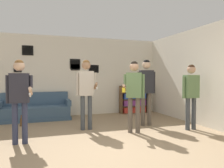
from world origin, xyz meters
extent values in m
plane|color=#937A5B|center=(0.00, 0.00, 0.00)|extent=(20.00, 20.00, 0.00)
cube|color=silver|center=(0.00, 4.00, 1.35)|extent=(8.16, 0.06, 2.70)
cube|color=black|center=(0.54, 3.96, 1.61)|extent=(0.36, 0.02, 0.26)
cube|color=gray|center=(0.54, 3.96, 1.61)|extent=(0.31, 0.01, 0.22)
cube|color=black|center=(-0.11, 3.96, 1.77)|extent=(0.35, 0.02, 0.34)
cube|color=beige|center=(-0.11, 3.96, 1.77)|extent=(0.31, 0.01, 0.29)
cube|color=black|center=(-0.10, 3.96, 1.66)|extent=(0.30, 0.02, 0.21)
cube|color=#B2B2BC|center=(-0.10, 3.96, 1.66)|extent=(0.26, 0.01, 0.17)
cube|color=black|center=(-1.63, 3.96, 2.18)|extent=(0.34, 0.02, 0.31)
cube|color=#B2B2BC|center=(-1.63, 3.96, 2.18)|extent=(0.30, 0.01, 0.27)
cube|color=black|center=(-1.93, 3.96, 1.59)|extent=(0.23, 0.02, 0.22)
cube|color=beige|center=(-1.93, 3.96, 1.59)|extent=(0.18, 0.01, 0.18)
cube|color=silver|center=(2.91, 1.99, 1.35)|extent=(0.06, 6.37, 2.70)
cube|color=#3D5670|center=(-1.41, 3.53, 0.05)|extent=(2.10, 0.80, 0.10)
cube|color=#3D5670|center=(-1.41, 3.53, 0.26)|extent=(2.04, 0.74, 0.32)
cube|color=#3D5670|center=(-1.41, 3.86, 0.63)|extent=(2.04, 0.14, 0.41)
cube|color=#3D5670|center=(-2.39, 3.53, 0.51)|extent=(0.12, 0.74, 0.18)
cube|color=#3D5670|center=(-0.42, 3.53, 0.51)|extent=(0.12, 0.74, 0.18)
cube|color=brown|center=(1.50, 3.78, 0.50)|extent=(0.02, 0.30, 1.00)
cube|color=brown|center=(2.53, 3.78, 0.50)|extent=(0.02, 0.30, 1.00)
cube|color=brown|center=(2.02, 3.93, 0.50)|extent=(1.06, 0.01, 1.00)
cube|color=brown|center=(2.02, 3.78, 0.01)|extent=(1.01, 0.30, 0.02)
cube|color=brown|center=(2.02, 3.78, 0.99)|extent=(1.01, 0.30, 0.02)
cube|color=brown|center=(2.02, 3.78, 0.25)|extent=(1.01, 0.30, 0.02)
cube|color=brown|center=(2.02, 3.78, 0.50)|extent=(1.01, 0.30, 0.02)
cube|color=brown|center=(2.02, 3.78, 0.75)|extent=(1.01, 0.30, 0.02)
cube|color=red|center=(2.02, 3.77, 0.12)|extent=(0.87, 0.26, 0.20)
cube|color=#7F3889|center=(2.02, 3.77, 0.37)|extent=(0.87, 0.26, 0.20)
cube|color=#2847A3|center=(2.02, 3.77, 0.62)|extent=(0.87, 0.26, 0.20)
cube|color=beige|center=(2.02, 3.77, 0.88)|extent=(0.87, 0.26, 0.20)
cylinder|color=#2D334C|center=(-1.76, 1.11, 0.41)|extent=(0.11, 0.11, 0.82)
cylinder|color=#2D334C|center=(-1.58, 1.10, 0.41)|extent=(0.11, 0.11, 0.82)
cube|color=#282833|center=(-1.67, 1.10, 1.11)|extent=(0.37, 0.21, 0.58)
sphere|color=#D1A889|center=(-1.67, 1.10, 1.54)|extent=(0.21, 0.21, 0.21)
sphere|color=brown|center=(-1.67, 1.10, 1.58)|extent=(0.18, 0.18, 0.18)
cylinder|color=#282833|center=(-1.45, 1.10, 1.24)|extent=(0.07, 0.07, 0.25)
cylinder|color=#D1A889|center=(-1.46, 0.96, 1.05)|extent=(0.08, 0.30, 0.18)
cylinder|color=white|center=(-1.46, 0.82, 0.99)|extent=(0.04, 0.14, 0.09)
cylinder|color=#282833|center=(-1.88, 1.11, 1.09)|extent=(0.07, 0.07, 0.55)
cylinder|color=#3D4247|center=(-0.27, 1.84, 0.43)|extent=(0.11, 0.11, 0.86)
cylinder|color=#3D4247|center=(-0.09, 1.83, 0.43)|extent=(0.11, 0.11, 0.86)
cube|color=#BCB2A3|center=(-0.18, 1.83, 1.17)|extent=(0.38, 0.23, 0.61)
sphere|color=#997051|center=(-0.18, 1.83, 1.62)|extent=(0.22, 0.22, 0.22)
sphere|color=brown|center=(-0.18, 1.83, 1.66)|extent=(0.19, 0.19, 0.19)
cylinder|color=#BCB2A3|center=(0.04, 1.81, 1.31)|extent=(0.07, 0.07, 0.26)
cylinder|color=#997051|center=(0.02, 1.67, 1.11)|extent=(0.09, 0.32, 0.19)
cylinder|color=white|center=(0.01, 1.53, 1.04)|extent=(0.05, 0.14, 0.09)
cylinder|color=#BCB2A3|center=(-0.39, 1.85, 1.15)|extent=(0.07, 0.07, 0.58)
cylinder|color=brown|center=(0.76, 1.22, 0.42)|extent=(0.11, 0.11, 0.84)
cylinder|color=brown|center=(0.92, 1.14, 0.42)|extent=(0.11, 0.11, 0.84)
cube|color=#5B7A4C|center=(0.84, 1.18, 1.13)|extent=(0.41, 0.35, 0.59)
sphere|color=tan|center=(0.84, 1.18, 1.57)|extent=(0.22, 0.22, 0.22)
sphere|color=black|center=(0.84, 1.18, 1.61)|extent=(0.18, 0.18, 0.18)
cylinder|color=#5B7A4C|center=(1.02, 1.08, 1.11)|extent=(0.07, 0.07, 0.56)
cylinder|color=#5B7A4C|center=(0.65, 1.28, 1.27)|extent=(0.07, 0.07, 0.25)
cylinder|color=tan|center=(0.58, 1.16, 1.07)|extent=(0.20, 0.30, 0.19)
cylinder|color=yellow|center=(0.51, 1.04, 1.03)|extent=(0.08, 0.08, 0.10)
cylinder|color=brown|center=(1.39, 1.80, 0.44)|extent=(0.11, 0.11, 0.88)
cylinder|color=brown|center=(1.57, 1.77, 0.44)|extent=(0.11, 0.11, 0.88)
cube|color=#232328|center=(1.48, 1.79, 1.20)|extent=(0.39, 0.27, 0.63)
sphere|color=#D1A889|center=(1.48, 1.79, 1.66)|extent=(0.23, 0.23, 0.23)
sphere|color=black|center=(1.48, 1.79, 1.70)|extent=(0.19, 0.19, 0.19)
cylinder|color=#232328|center=(1.69, 1.74, 1.17)|extent=(0.07, 0.07, 0.59)
cylinder|color=#232328|center=(1.27, 1.83, 1.17)|extent=(0.07, 0.07, 0.59)
cylinder|color=#3D4247|center=(2.22, 1.00, 0.40)|extent=(0.11, 0.11, 0.81)
cylinder|color=#3D4247|center=(2.40, 0.99, 0.40)|extent=(0.11, 0.11, 0.81)
cube|color=#5B7A4C|center=(2.31, 0.99, 1.09)|extent=(0.36, 0.21, 0.57)
sphere|color=tan|center=(2.31, 0.99, 1.52)|extent=(0.21, 0.21, 0.21)
sphere|color=#382314|center=(2.31, 0.99, 1.55)|extent=(0.18, 0.18, 0.18)
cylinder|color=#5B7A4C|center=(2.53, 0.99, 1.07)|extent=(0.07, 0.07, 0.54)
cylinder|color=#5B7A4C|center=(2.10, 1.00, 1.07)|extent=(0.07, 0.07, 0.54)
cylinder|color=brown|center=(-1.76, 2.78, 0.10)|extent=(0.06, 0.06, 0.21)
cylinder|color=brown|center=(-1.76, 2.78, 0.25)|extent=(0.03, 0.03, 0.09)
cylinder|color=yellow|center=(1.96, 3.78, 1.06)|extent=(0.07, 0.07, 0.11)
camera|label=1|loc=(-1.31, -3.54, 1.34)|focal=35.00mm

